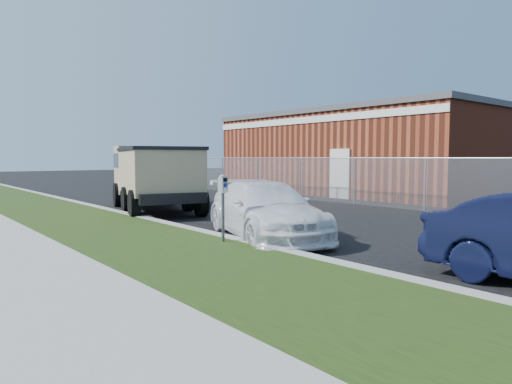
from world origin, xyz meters
TOP-DOWN VIEW (x-y plane):
  - ground at (0.00, 0.00)m, footprint 120.00×120.00m
  - streetside at (-5.57, 2.00)m, footprint 6.12×50.00m
  - chainlink_fence at (6.00, 7.00)m, footprint 0.06×30.06m
  - brick_building at (12.00, 8.00)m, footprint 9.20×14.20m
  - parking_meter at (-2.97, 0.12)m, footprint 0.21×0.17m
  - white_wagon at (-1.52, 0.57)m, footprint 3.12×4.71m
  - dump_truck at (-1.01, 7.10)m, footprint 3.57×6.06m

SIDE VIEW (x-z plane):
  - ground at x=0.00m, z-range 0.00..0.00m
  - streetside at x=-5.57m, z-range -0.01..0.14m
  - white_wagon at x=-1.52m, z-range 0.00..1.27m
  - parking_meter at x=-2.97m, z-range 0.43..1.78m
  - dump_truck at x=-1.01m, z-range 0.14..2.38m
  - chainlink_fence at x=6.00m, z-range -13.74..16.26m
  - brick_building at x=12.00m, z-range 0.04..4.21m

